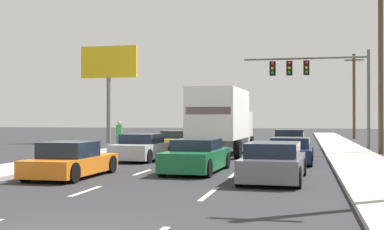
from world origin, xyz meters
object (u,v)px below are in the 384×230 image
car_navy (291,151)px  roadside_billboard (109,72)px  traffic_signal_mast (309,74)px  car_orange (71,161)px  car_gray (274,163)px  car_silver (142,148)px  car_yellow (177,141)px  pedestrian_near_corner (119,136)px  box_truck (222,118)px  utility_pole_mid (381,60)px  utility_pole_far (354,95)px  car_green (197,157)px  car_black (290,142)px

car_navy → roadside_billboard: 22.59m
traffic_signal_mast → car_orange: bearing=-112.7°
car_orange → car_gray: size_ratio=0.91×
car_silver → car_yellow: bearing=91.8°
car_navy → pedestrian_near_corner: 11.37m
car_gray → traffic_signal_mast: 19.36m
box_truck → car_gray: size_ratio=1.64×
car_yellow → traffic_signal_mast: 10.24m
car_yellow → utility_pole_mid: utility_pole_mid is taller
box_truck → utility_pole_far: (8.99, 24.92, 2.27)m
box_truck → utility_pole_mid: 9.66m
car_yellow → car_orange: (0.03, -14.87, -0.03)m
car_silver → box_truck: box_truck is taller
car_yellow → traffic_signal_mast: bearing=28.6°
car_silver → traffic_signal_mast: traffic_signal_mast is taller
car_yellow → utility_pole_mid: size_ratio=0.41×
car_green → pedestrian_near_corner: size_ratio=2.63×
car_gray → utility_pole_far: 36.04m
car_silver → box_truck: 5.22m
car_green → utility_pole_far: size_ratio=0.54×
car_yellow → car_silver: (0.25, -7.74, 0.01)m
car_green → traffic_signal_mast: (4.24, 16.77, 4.44)m
car_yellow → pedestrian_near_corner: size_ratio=2.50×
utility_pole_mid → car_yellow: bearing=176.8°
car_yellow → car_black: size_ratio=1.03×
car_black → roadside_billboard: (-14.76, 8.16, 5.15)m
car_green → roadside_billboard: bearing=119.5°
box_truck → car_orange: bearing=-107.4°
car_orange → car_yellow: bearing=90.1°
roadside_billboard → car_navy: bearing=-46.9°
utility_pole_far → roadside_billboard: utility_pole_far is taller
car_yellow → car_navy: (7.17, -7.71, -0.04)m
pedestrian_near_corner → car_black: bearing=14.9°
car_yellow → car_navy: car_yellow is taller
car_orange → box_truck: bearing=72.6°
car_navy → utility_pole_far: bearing=79.6°
car_black → car_gray: 14.56m
car_black → traffic_signal_mast: bearing=74.3°
car_silver → car_green: car_silver is taller
utility_pole_mid → roadside_billboard: utility_pole_mid is taller
car_silver → car_orange: 7.13m
car_black → roadside_billboard: 17.63m
car_navy → utility_pole_mid: size_ratio=0.42×
car_silver → utility_pole_mid: 14.48m
car_black → car_yellow: bearing=-178.6°
car_silver → car_orange: (-0.21, -7.13, -0.04)m
box_truck → car_black: 5.51m
car_yellow → car_black: (6.91, 0.17, 0.03)m
roadside_billboard → car_green: bearing=-60.5°
car_yellow → roadside_billboard: bearing=133.3°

